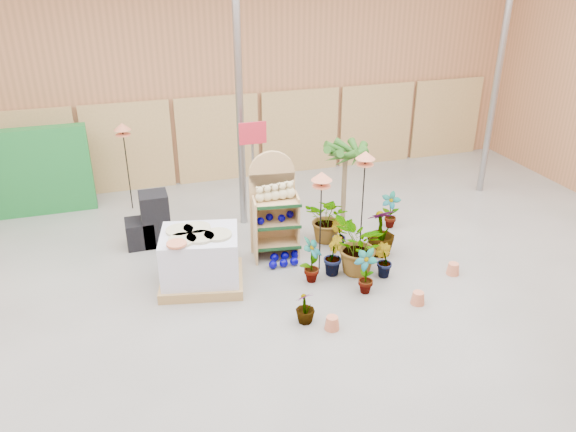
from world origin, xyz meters
name	(u,v)px	position (x,y,z in m)	size (l,w,h in m)	color
room	(280,160)	(0.00, 0.91, 2.21)	(15.20, 12.10, 4.70)	slate
display_shelf	(274,209)	(0.23, 2.11, 0.87)	(0.86, 0.61, 1.90)	tan
teddy_bears	(277,193)	(0.26, 2.02, 1.21)	(0.71, 0.19, 0.31)	beige
gazing_balls_shelf	(275,218)	(0.23, 2.00, 0.75)	(0.70, 0.24, 0.13)	#03007D
gazing_balls_floor	(284,259)	(0.29, 1.70, 0.07)	(0.63, 0.39, 0.15)	#03007D
pallet_stack	(201,259)	(-1.19, 1.44, 0.47)	(1.51, 1.35, 0.97)	#A2814D
charcoal_planters	(150,223)	(-1.84, 3.12, 0.42)	(0.80, 0.50, 1.00)	black
trellis_stock	(40,172)	(-3.80, 5.20, 0.90)	(2.00, 0.30, 1.80)	#19722D
offer_sign	(253,156)	(0.10, 2.98, 1.57)	(0.50, 0.08, 2.20)	gray
bird_table_front	(322,180)	(0.80, 1.32, 1.65)	(0.34, 0.34, 1.78)	black
bird_table_right	(365,158)	(1.81, 1.87, 1.71)	(0.34, 0.34, 1.85)	black
bird_table_back	(122,130)	(-2.10, 4.86, 1.72)	(0.34, 0.34, 1.85)	black
palm	(346,151)	(1.96, 3.08, 1.44)	(0.70, 0.70, 1.69)	brown
potted_plant_0	(312,260)	(0.54, 0.99, 0.40)	(0.42, 0.29, 0.80)	#255718
potted_plant_1	(333,255)	(0.97, 1.14, 0.34)	(0.38, 0.30, 0.68)	#255718
potted_plant_2	(359,246)	(1.37, 0.99, 0.52)	(0.94, 0.81, 1.04)	#255718
potted_plant_3	(381,231)	(2.03, 1.50, 0.45)	(0.50, 0.50, 0.90)	#255718
potted_plant_4	(390,210)	(2.68, 2.43, 0.37)	(0.39, 0.26, 0.73)	#255718
potted_plant_5	(338,235)	(1.38, 1.92, 0.28)	(0.31, 0.25, 0.56)	#255718
potted_plant_6	(329,219)	(1.33, 2.25, 0.46)	(0.82, 0.71, 0.91)	#255718
potted_plant_7	(305,307)	(0.08, -0.02, 0.26)	(0.29, 0.29, 0.51)	#255718
potted_plant_8	(365,271)	(1.24, 0.44, 0.38)	(0.40, 0.27, 0.76)	#255718
potted_plant_9	(383,261)	(1.74, 0.81, 0.29)	(0.32, 0.25, 0.57)	#255718
potted_plant_11	(282,220)	(0.54, 2.63, 0.36)	(0.41, 0.41, 0.73)	#255718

